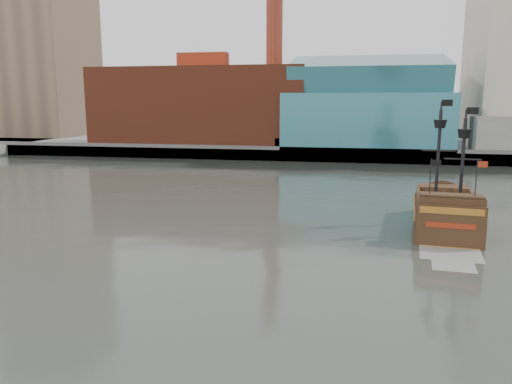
# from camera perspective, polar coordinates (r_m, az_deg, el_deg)

# --- Properties ---
(ground) EXTENTS (400.00, 400.00, 0.00)m
(ground) POSITION_cam_1_polar(r_m,az_deg,el_deg) (29.19, -6.11, -11.09)
(ground) COLOR #252723
(ground) RESTS_ON ground
(promenade_far) EXTENTS (220.00, 60.00, 2.00)m
(promenade_far) POSITION_cam_1_polar(r_m,az_deg,el_deg) (118.57, 7.29, 5.63)
(promenade_far) COLOR slate
(promenade_far) RESTS_ON ground
(seawall) EXTENTS (220.00, 1.00, 2.60)m
(seawall) POSITION_cam_1_polar(r_m,az_deg,el_deg) (89.26, 5.93, 4.32)
(seawall) COLOR #4C4C49
(seawall) RESTS_ON ground
(skyline) EXTENTS (149.00, 45.00, 62.00)m
(skyline) POSITION_cam_1_polar(r_m,az_deg,el_deg) (111.36, 10.09, 17.40)
(skyline) COLOR brown
(skyline) RESTS_ON promenade_far
(pirate_ship) EXTENTS (6.15, 15.82, 11.55)m
(pirate_ship) POSITION_cam_1_polar(r_m,az_deg,el_deg) (45.03, 20.81, -2.63)
(pirate_ship) COLOR black
(pirate_ship) RESTS_ON ground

